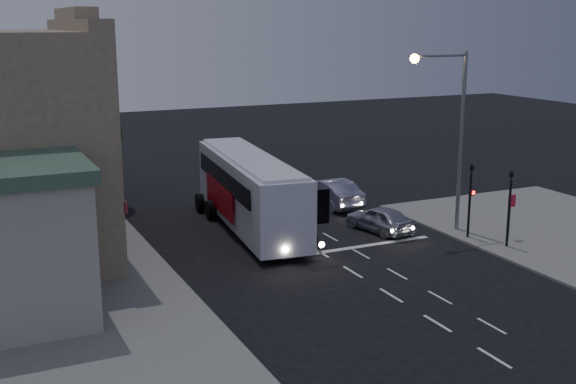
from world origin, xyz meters
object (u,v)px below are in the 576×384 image
traffic_signal_main (471,192)px  streetlight (452,121)px  tour_bus (250,190)px  car_suv (380,219)px  car_sedan_b (278,174)px  car_sedan_a (330,192)px  car_sedan_c (247,162)px  traffic_signal_side (510,199)px  street_tree (86,131)px  regulatory_sign (511,209)px

traffic_signal_main → streetlight: streetlight is taller
tour_bus → traffic_signal_main: bearing=-28.8°
car_suv → car_sedan_b: (-0.27, 12.02, 0.06)m
car_sedan_a → traffic_signal_main: size_ratio=1.20×
car_sedan_b → car_sedan_c: car_sedan_b is taller
tour_bus → car_sedan_b: bearing=64.0°
traffic_signal_side → street_tree: street_tree is taller
tour_bus → car_suv: 6.84m
car_suv → streetlight: 6.08m
tour_bus → streetlight: (8.77, -4.95, 3.65)m
car_suv → tour_bus: bearing=-41.7°
car_sedan_a → car_suv: bearing=84.6°
tour_bus → streetlight: 10.71m
car_suv → street_tree: (-12.57, 11.22, 3.82)m
regulatory_sign → traffic_signal_side: bearing=-136.1°
street_tree → car_sedan_a: bearing=-23.0°
car_sedan_b → street_tree: size_ratio=0.82×
tour_bus → car_sedan_a: tour_bus is taller
car_sedan_c → regulatory_sign: (5.35, -21.16, 0.90)m
streetlight → street_tree: size_ratio=1.45×
car_sedan_c → street_tree: 14.03m
tour_bus → traffic_signal_side: traffic_signal_side is taller
car_suv → car_sedan_c: car_sedan_c is taller
streetlight → car_suv: bearing=151.8°
car_sedan_b → regulatory_sign: bearing=125.6°
regulatory_sign → car_suv: bearing=140.7°
car_suv → traffic_signal_main: 4.76m
tour_bus → car_sedan_b: tour_bus is taller
tour_bus → street_tree: (-6.78, 7.87, 2.42)m
regulatory_sign → traffic_signal_main: bearing=149.2°
tour_bus → car_sedan_a: 6.64m
car_sedan_b → streetlight: bearing=121.0°
traffic_signal_main → streetlight: (-0.26, 1.42, 3.31)m
car_sedan_c → tour_bus: bearing=51.2°
car_sedan_a → car_sedan_b: (-0.52, 6.24, -0.07)m
traffic_signal_main → regulatory_sign: size_ratio=1.86×
car_sedan_a → car_sedan_c: (-0.67, 11.34, -0.11)m
regulatory_sign → street_tree: (-17.51, 15.26, 2.90)m
traffic_signal_main → street_tree: 21.38m
car_sedan_a → street_tree: (-12.82, 5.44, 3.69)m
car_sedan_c → traffic_signal_main: bearing=82.8°
tour_bus → traffic_signal_side: bearing=-34.2°
car_suv → car_sedan_a: size_ratio=0.81×
tour_bus → regulatory_sign: bearing=-28.1°
car_sedan_b → traffic_signal_side: size_ratio=1.24×
car_sedan_a → streetlight: (2.73, -7.38, 4.92)m
traffic_signal_main → traffic_signal_side: 2.10m
tour_bus → streetlight: size_ratio=1.42×
car_sedan_b → traffic_signal_main: traffic_signal_main is taller
regulatory_sign → car_sedan_a: bearing=115.5°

